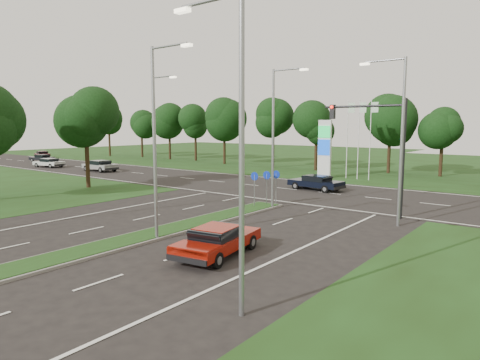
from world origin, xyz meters
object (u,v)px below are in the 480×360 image
Objects in this scene: far_car_c at (42,158)px; red_sedan at (218,240)px; navy_sedan at (316,182)px; far_car_a at (100,165)px; far_car_b at (49,163)px; far_car_d at (42,154)px.

red_sedan is at bearing -123.16° from far_car_c.
navy_sedan is 1.19× the size of far_car_c.
red_sedan reaches higher than far_car_c.
navy_sedan is at bearing -85.02° from far_car_a.
far_car_a is at bearing 143.49° from red_sedan.
red_sedan is 1.20× the size of far_car_c.
navy_sedan is at bearing -102.99° from far_car_c.
far_car_a is 1.06× the size of far_car_b.
far_car_c is (-9.18, 3.85, -0.05)m from far_car_b.
far_car_c is 0.92× the size of far_car_d.
far_car_b reaches higher than far_car_d.
far_car_d is at bearing 148.89° from red_sedan.
far_car_d is at bearing 54.24° from far_car_b.
far_car_a reaches higher than red_sedan.
far_car_c is at bearing 95.41° from navy_sedan.
far_car_a reaches higher than far_car_b.
far_car_b is at bearing -99.13° from far_car_d.
far_car_b is at bearing 150.34° from red_sedan.
far_car_a is 1.15× the size of far_car_c.
far_car_d is at bearing 49.49° from far_car_c.
red_sedan is 54.95m from far_car_c.
far_car_a reaches higher than far_car_c.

